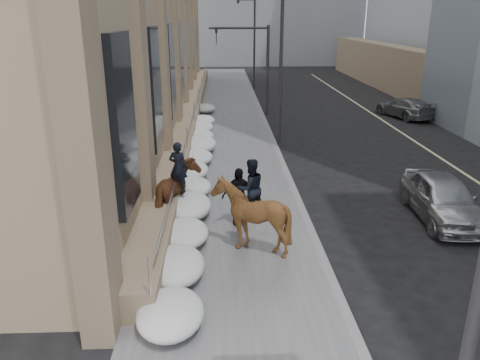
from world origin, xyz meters
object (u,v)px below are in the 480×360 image
at_px(mounted_horse_left, 177,189).
at_px(pedestrian, 238,196).
at_px(car_grey, 405,108).
at_px(mounted_horse_right, 250,212).
at_px(car_silver, 442,198).

xyz_separation_m(mounted_horse_left, pedestrian, (2.03, -0.52, -0.07)).
relative_size(pedestrian, car_grey, 0.41).
bearing_deg(car_grey, mounted_horse_right, 40.42).
relative_size(mounted_horse_left, car_silver, 0.58).
xyz_separation_m(car_silver, car_grey, (4.98, 16.64, -0.09)).
distance_m(mounted_horse_left, car_grey, 21.63).
height_order(mounted_horse_left, pedestrian, mounted_horse_left).
relative_size(mounted_horse_right, car_silver, 0.61).
relative_size(mounted_horse_left, mounted_horse_right, 0.96).
xyz_separation_m(pedestrian, car_silver, (6.96, 0.38, -0.31)).
bearing_deg(mounted_horse_left, car_grey, -113.35).
bearing_deg(pedestrian, car_silver, -14.96).
relative_size(mounted_horse_left, pedestrian, 1.37).
distance_m(mounted_horse_left, pedestrian, 2.10).
xyz_separation_m(mounted_horse_right, car_silver, (6.68, 2.18, -0.52)).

